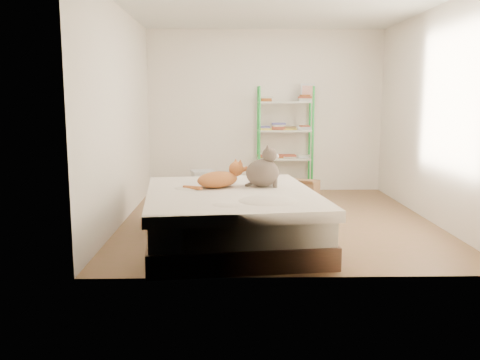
{
  "coord_description": "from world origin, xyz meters",
  "views": [
    {
      "loc": [
        -0.59,
        -6.22,
        1.5
      ],
      "look_at": [
        -0.47,
        -0.72,
        0.62
      ],
      "focal_mm": 38.0,
      "sensor_mm": 36.0,
      "label": 1
    }
  ],
  "objects_px": {
    "orange_cat": "(218,177)",
    "grey_cat": "(262,167)",
    "white_bin": "(203,183)",
    "bed": "(231,217)",
    "cardboard_box": "(301,192)",
    "shelf_unit": "(285,142)"
  },
  "relations": [
    {
      "from": "orange_cat",
      "to": "grey_cat",
      "type": "relative_size",
      "value": 1.27
    },
    {
      "from": "grey_cat",
      "to": "white_bin",
      "type": "xyz_separation_m",
      "value": [
        -0.77,
        2.37,
        -0.57
      ]
    },
    {
      "from": "bed",
      "to": "white_bin",
      "type": "relative_size",
      "value": 5.62
    },
    {
      "from": "grey_cat",
      "to": "cardboard_box",
      "type": "distance_m",
      "value": 2.01
    },
    {
      "from": "shelf_unit",
      "to": "white_bin",
      "type": "height_order",
      "value": "shelf_unit"
    },
    {
      "from": "grey_cat",
      "to": "shelf_unit",
      "type": "xyz_separation_m",
      "value": [
        0.54,
        2.64,
        0.06
      ]
    },
    {
      "from": "orange_cat",
      "to": "shelf_unit",
      "type": "bearing_deg",
      "value": 38.22
    },
    {
      "from": "orange_cat",
      "to": "shelf_unit",
      "type": "relative_size",
      "value": 0.32
    },
    {
      "from": "white_bin",
      "to": "cardboard_box",
      "type": "bearing_deg",
      "value": -21.45
    },
    {
      "from": "grey_cat",
      "to": "shelf_unit",
      "type": "relative_size",
      "value": 0.25
    },
    {
      "from": "cardboard_box",
      "to": "white_bin",
      "type": "relative_size",
      "value": 1.43
    },
    {
      "from": "orange_cat",
      "to": "white_bin",
      "type": "relative_size",
      "value": 1.34
    },
    {
      "from": "orange_cat",
      "to": "white_bin",
      "type": "height_order",
      "value": "orange_cat"
    },
    {
      "from": "bed",
      "to": "white_bin",
      "type": "xyz_separation_m",
      "value": [
        -0.43,
        2.63,
        -0.07
      ]
    },
    {
      "from": "cardboard_box",
      "to": "white_bin",
      "type": "xyz_separation_m",
      "value": [
        -1.46,
        0.57,
        0.04
      ]
    },
    {
      "from": "orange_cat",
      "to": "shelf_unit",
      "type": "xyz_separation_m",
      "value": [
        1.02,
        2.69,
        0.16
      ]
    },
    {
      "from": "bed",
      "to": "shelf_unit",
      "type": "distance_m",
      "value": 3.08
    },
    {
      "from": "shelf_unit",
      "to": "white_bin",
      "type": "relative_size",
      "value": 4.18
    },
    {
      "from": "shelf_unit",
      "to": "cardboard_box",
      "type": "bearing_deg",
      "value": -79.78
    },
    {
      "from": "orange_cat",
      "to": "cardboard_box",
      "type": "relative_size",
      "value": 0.94
    },
    {
      "from": "bed",
      "to": "white_bin",
      "type": "bearing_deg",
      "value": 92.55
    },
    {
      "from": "bed",
      "to": "cardboard_box",
      "type": "bearing_deg",
      "value": 56.69
    }
  ]
}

